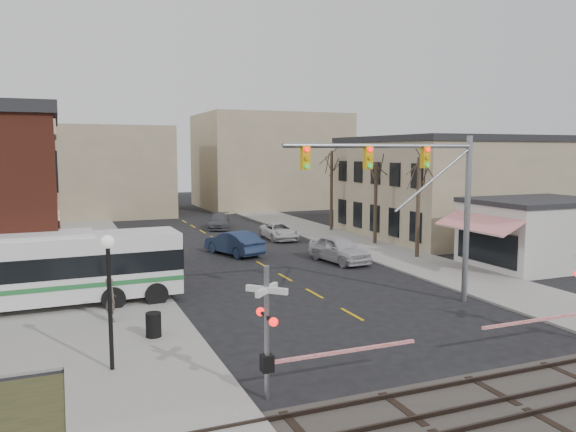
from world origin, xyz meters
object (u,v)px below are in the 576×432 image
object	(u,v)px
street_lamp	(109,274)
car_b	(234,243)
rr_crossing_west	(281,333)
car_c	(279,231)
trash_bin	(153,325)
transit_bus	(34,270)
car_d	(219,221)
traffic_signal_mast	(421,185)
pedestrian_far	(110,289)
pedestrian_near	(111,300)
car_a	(339,249)

from	to	relation	value
street_lamp	car_b	distance (m)	21.50
street_lamp	car_b	xyz separation A→B (m)	(9.88, 18.94, -2.47)
rr_crossing_west	car_c	xyz separation A→B (m)	(10.89, 27.92, -1.29)
trash_bin	street_lamp	bearing A→B (deg)	-122.41
street_lamp	car_c	world-z (taller)	street_lamp
transit_bus	trash_bin	size ratio (longest dim) A/B	13.88
car_b	car_d	distance (m)	13.64
traffic_signal_mast	pedestrian_far	xyz separation A→B (m)	(-13.40, 5.32, -4.82)
traffic_signal_mast	pedestrian_near	world-z (taller)	traffic_signal_mast
street_lamp	pedestrian_far	bearing A→B (deg)	85.70
transit_bus	car_c	size ratio (longest dim) A/B	2.71
car_b	pedestrian_near	distance (m)	16.40
trash_bin	car_b	xyz separation A→B (m)	(8.10, 16.12, 0.25)
car_b	car_a	bearing A→B (deg)	119.14
pedestrian_far	car_c	bearing A→B (deg)	12.54
transit_bus	car_d	distance (m)	27.83
transit_bus	car_a	world-z (taller)	transit_bus
pedestrian_near	rr_crossing_west	bearing A→B (deg)	-163.35
transit_bus	street_lamp	xyz separation A→B (m)	(2.59, -8.95, 1.41)
car_c	pedestrian_far	xyz separation A→B (m)	(-14.75, -16.01, 0.22)
trash_bin	pedestrian_far	bearing A→B (deg)	102.47
car_c	pedestrian_near	size ratio (longest dim) A/B	2.61
car_b	transit_bus	bearing A→B (deg)	20.51
car_b	pedestrian_near	size ratio (longest dim) A/B	2.74
rr_crossing_west	car_b	xyz separation A→B (m)	(5.41, 22.72, -1.13)
transit_bus	car_b	distance (m)	16.01
trash_bin	transit_bus	bearing A→B (deg)	125.46
transit_bus	pedestrian_far	size ratio (longest dim) A/B	8.50
trash_bin	pedestrian_far	world-z (taller)	pedestrian_far
car_a	transit_bus	bearing A→B (deg)	-173.90
traffic_signal_mast	car_d	distance (m)	30.00
traffic_signal_mast	car_d	size ratio (longest dim) A/B	2.04
car_a	street_lamp	bearing A→B (deg)	-147.20
car_d	pedestrian_near	distance (m)	29.38
rr_crossing_west	street_lamp	world-z (taller)	street_lamp
street_lamp	car_d	world-z (taller)	street_lamp
traffic_signal_mast	car_b	xyz separation A→B (m)	(-4.13, 16.14, -4.88)
car_a	trash_bin	bearing A→B (deg)	-150.21
street_lamp	trash_bin	bearing A→B (deg)	57.59
transit_bus	rr_crossing_west	distance (m)	14.56
transit_bus	trash_bin	world-z (taller)	transit_bus
street_lamp	pedestrian_near	distance (m)	5.98
rr_crossing_west	car_b	bearing A→B (deg)	76.62
rr_crossing_west	trash_bin	size ratio (longest dim) A/B	5.89
car_c	pedestrian_near	world-z (taller)	pedestrian_near
trash_bin	pedestrian_far	distance (m)	5.45
street_lamp	pedestrian_near	size ratio (longest dim) A/B	2.40
street_lamp	transit_bus	bearing A→B (deg)	106.11
rr_crossing_west	car_d	bearing A→B (deg)	77.52
car_c	traffic_signal_mast	bearing A→B (deg)	-91.35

